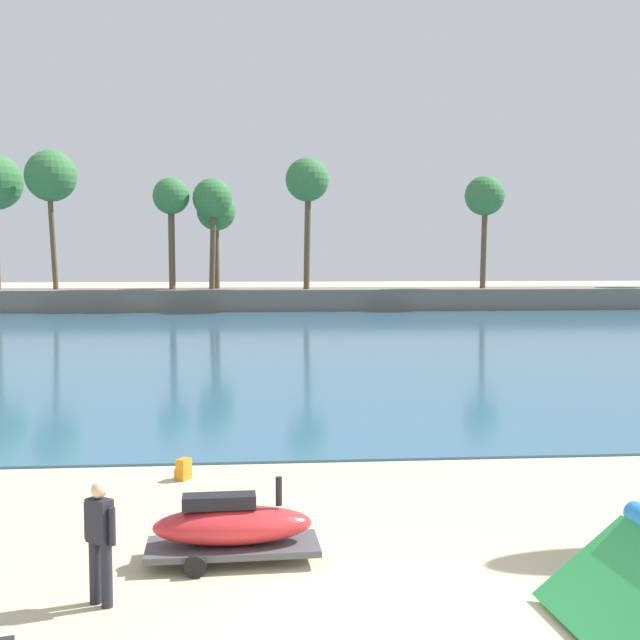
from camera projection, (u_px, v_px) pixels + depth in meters
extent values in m
plane|color=beige|center=(406.00, 630.00, 10.11)|extent=(260.00, 260.00, 0.00)
cube|color=#33607F|center=(277.00, 314.00, 63.24)|extent=(220.00, 90.58, 0.06)
cube|color=slate|center=(275.00, 299.00, 68.43)|extent=(83.19, 6.00, 1.80)
cylinder|color=brown|center=(52.00, 233.00, 66.05)|extent=(0.67, 0.89, 9.19)
sphere|color=#38753D|center=(51.00, 176.00, 65.68)|extent=(4.15, 4.15, 4.15)
cylinder|color=brown|center=(307.00, 235.00, 66.94)|extent=(0.67, 0.59, 8.97)
sphere|color=#38753D|center=(307.00, 180.00, 66.58)|extent=(3.58, 3.58, 3.58)
cylinder|color=brown|center=(172.00, 243.00, 66.86)|extent=(0.59, 0.92, 7.64)
sphere|color=#38753D|center=(171.00, 196.00, 66.56)|extent=(3.00, 3.00, 3.00)
cylinder|color=brown|center=(217.00, 250.00, 68.50)|extent=(0.51, 0.78, 6.49)
sphere|color=#38753D|center=(216.00, 211.00, 68.24)|extent=(3.26, 3.26, 3.26)
cylinder|color=brown|center=(484.00, 242.00, 68.58)|extent=(0.58, 0.52, 7.77)
sphere|color=#38753D|center=(485.00, 196.00, 68.27)|extent=(3.33, 3.33, 3.33)
cylinder|color=brown|center=(213.00, 244.00, 66.98)|extent=(0.71, 0.53, 7.47)
sphere|color=#38753D|center=(212.00, 198.00, 66.68)|extent=(3.23, 3.23, 3.23)
cube|color=#4C4C51|center=(233.00, 547.00, 12.34)|extent=(2.64, 1.10, 0.10)
cylinder|color=black|center=(195.00, 567.00, 11.73)|extent=(0.32, 0.11, 0.32)
cylinder|color=black|center=(197.00, 540.00, 12.84)|extent=(0.32, 0.11, 0.32)
ellipsoid|color=red|center=(233.00, 525.00, 12.32)|extent=(2.43, 0.93, 0.56)
cube|color=black|center=(219.00, 501.00, 12.26)|extent=(1.11, 0.40, 0.20)
cylinder|color=black|center=(279.00, 491.00, 12.36)|extent=(0.10, 0.10, 0.44)
cylinder|color=#23232D|center=(107.00, 575.00, 10.73)|extent=(0.15, 0.15, 0.86)
cylinder|color=#23232D|center=(95.00, 572.00, 10.84)|extent=(0.15, 0.15, 0.86)
cube|color=#23232D|center=(100.00, 520.00, 10.73)|extent=(0.39, 0.36, 0.58)
sphere|color=beige|center=(99.00, 490.00, 10.69)|extent=(0.21, 0.21, 0.21)
cylinder|color=#23232D|center=(112.00, 526.00, 10.61)|extent=(0.09, 0.09, 0.50)
cylinder|color=#23232D|center=(87.00, 520.00, 10.85)|extent=(0.09, 0.09, 0.50)
cube|color=orange|center=(184.00, 469.00, 16.83)|extent=(0.33, 0.36, 0.44)
cube|color=orange|center=(179.00, 473.00, 16.90)|extent=(0.18, 0.23, 0.20)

